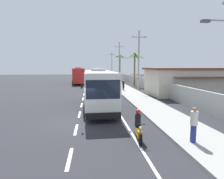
% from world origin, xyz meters
% --- Properties ---
extents(ground_plane, '(160.00, 160.00, 0.00)m').
position_xyz_m(ground_plane, '(0.00, 0.00, 0.00)').
color(ground_plane, '#28282D').
extents(sidewalk_kerb, '(3.20, 90.00, 0.14)m').
position_xyz_m(sidewalk_kerb, '(6.80, 10.00, 0.07)').
color(sidewalk_kerb, '#999993').
rests_on(sidewalk_kerb, ground).
extents(lane_markings, '(3.48, 71.58, 0.01)m').
position_xyz_m(lane_markings, '(2.02, 14.92, 0.00)').
color(lane_markings, white).
rests_on(lane_markings, ground).
extents(boundary_wall, '(0.24, 60.00, 1.89)m').
position_xyz_m(boundary_wall, '(10.60, 14.00, 0.94)').
color(boundary_wall, '#B2B2AD').
rests_on(boundary_wall, ground).
extents(coach_bus_foreground, '(2.99, 10.98, 3.76)m').
position_xyz_m(coach_bus_foreground, '(1.73, 4.65, 1.95)').
color(coach_bus_foreground, silver).
rests_on(coach_bus_foreground, ground).
extents(coach_bus_far_lane, '(3.60, 11.55, 3.83)m').
position_xyz_m(coach_bus_far_lane, '(-1.91, 30.55, 1.99)').
color(coach_bus_far_lane, red).
rests_on(coach_bus_far_lane, ground).
extents(motorcycle_beside_bus, '(0.56, 1.96, 1.65)m').
position_xyz_m(motorcycle_beside_bus, '(3.45, -3.73, 0.67)').
color(motorcycle_beside_bus, black).
rests_on(motorcycle_beside_bus, ground).
extents(pedestrian_near_kerb, '(0.36, 0.36, 1.79)m').
position_xyz_m(pedestrian_near_kerb, '(6.05, -4.64, 1.08)').
color(pedestrian_near_kerb, navy).
rests_on(pedestrian_near_kerb, sidewalk_kerb).
extents(pedestrian_midwalk, '(0.36, 0.36, 1.65)m').
position_xyz_m(pedestrian_midwalk, '(6.21, 16.05, 1.00)').
color(pedestrian_midwalk, red).
rests_on(pedestrian_midwalk, sidewalk_kerb).
extents(utility_pole_mid, '(2.36, 0.24, 9.43)m').
position_xyz_m(utility_pole_mid, '(8.53, 15.44, 4.95)').
color(utility_pole_mid, '#9E9E99').
rests_on(utility_pole_mid, ground).
extents(utility_pole_far, '(2.31, 0.24, 10.14)m').
position_xyz_m(utility_pole_far, '(8.45, 34.62, 5.29)').
color(utility_pole_far, '#9E9E99').
rests_on(utility_pole_far, ground).
extents(utility_pole_distant, '(2.44, 0.24, 9.16)m').
position_xyz_m(utility_pole_distant, '(8.77, 53.80, 4.82)').
color(utility_pole_distant, '#9E9E99').
rests_on(utility_pole_distant, ground).
extents(palm_nearest, '(3.77, 3.90, 6.63)m').
position_xyz_m(palm_nearest, '(9.67, 22.69, 4.69)').
color(palm_nearest, brown).
rests_on(palm_nearest, ground).
extents(palm_second, '(3.46, 3.52, 7.26)m').
position_xyz_m(palm_second, '(9.22, 37.99, 5.42)').
color(palm_second, brown).
rests_on(palm_second, ground).
extents(roadside_building, '(12.38, 7.09, 3.74)m').
position_xyz_m(roadside_building, '(14.99, 11.21, 1.89)').
color(roadside_building, beige).
rests_on(roadside_building, ground).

